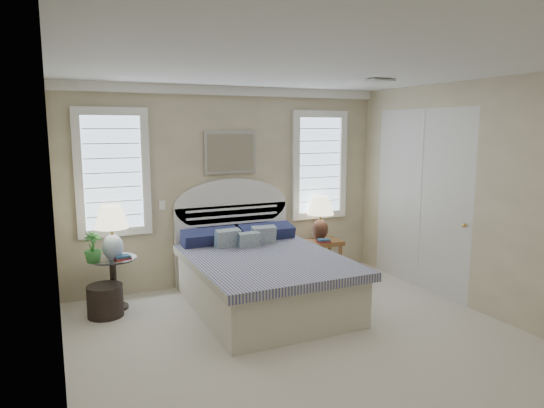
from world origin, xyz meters
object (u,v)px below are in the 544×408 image
at_px(lamp_left, 112,226).
at_px(lamp_right, 320,213).
at_px(side_table_left, 113,278).
at_px(nightstand_right, 323,250).
at_px(bed, 260,274).
at_px(floor_pot, 105,301).

distance_m(lamp_left, lamp_right, 2.96).
distance_m(side_table_left, nightstand_right, 2.95).
height_order(bed, floor_pot, bed).
bearing_deg(bed, nightstand_right, 28.03).
bearing_deg(floor_pot, lamp_right, 7.59).
bearing_deg(lamp_right, nightstand_right, -93.45).
height_order(side_table_left, nightstand_right, side_table_left).
bearing_deg(nightstand_right, lamp_left, -177.00).
relative_size(bed, side_table_left, 3.61).
bearing_deg(bed, lamp_right, 31.40).
distance_m(bed, floor_pot, 1.83).
xyz_separation_m(nightstand_right, lamp_left, (-2.94, -0.15, 0.63)).
xyz_separation_m(bed, floor_pot, (-1.77, 0.39, -0.20)).
height_order(bed, side_table_left, bed).
bearing_deg(lamp_right, lamp_left, -174.97).
height_order(nightstand_right, floor_pot, nightstand_right).
xyz_separation_m(nightstand_right, lamp_right, (0.01, 0.11, 0.53)).
bearing_deg(floor_pot, lamp_left, 49.28).
relative_size(nightstand_right, lamp_left, 0.83).
height_order(side_table_left, lamp_left, lamp_left).
height_order(bed, nightstand_right, bed).
xyz_separation_m(side_table_left, nightstand_right, (2.95, 0.10, -0.00)).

